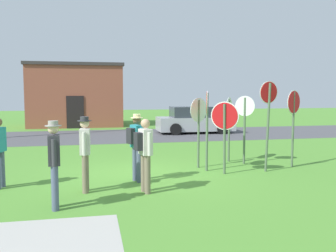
# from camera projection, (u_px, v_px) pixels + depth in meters

# --- Properties ---
(ground_plane) EXTENTS (80.00, 80.00, 0.00)m
(ground_plane) POSITION_uv_depth(u_px,v_px,m) (138.00, 175.00, 10.06)
(ground_plane) COLOR #518E33
(street_asphalt) EXTENTS (60.00, 6.40, 0.01)m
(street_asphalt) POSITION_uv_depth(u_px,v_px,m) (116.00, 136.00, 19.38)
(street_asphalt) COLOR #4C4C51
(street_asphalt) RESTS_ON ground
(concrete_path) EXTENTS (3.20, 2.40, 0.01)m
(concrete_path) POSITION_uv_depth(u_px,v_px,m) (11.00, 249.00, 5.27)
(concrete_path) COLOR #ADAAA3
(concrete_path) RESTS_ON ground
(building_background) EXTENTS (6.38, 4.20, 4.27)m
(building_background) POSITION_uv_depth(u_px,v_px,m) (76.00, 95.00, 25.23)
(building_background) COLOR brown
(building_background) RESTS_ON ground
(parked_car_on_street) EXTENTS (4.32, 2.06, 1.51)m
(parked_car_on_street) POSITION_uv_depth(u_px,v_px,m) (194.00, 121.00, 20.72)
(parked_car_on_street) COLOR #A5A8AD
(parked_car_on_street) RESTS_ON ground
(stop_sign_far_back) EXTENTS (0.67, 0.50, 2.04)m
(stop_sign_far_back) POSITION_uv_depth(u_px,v_px,m) (225.00, 125.00, 10.04)
(stop_sign_far_back) COLOR #51664C
(stop_sign_far_back) RESTS_ON ground
(stop_sign_rear_left) EXTENTS (0.53, 0.74, 2.13)m
(stop_sign_rear_left) POSITION_uv_depth(u_px,v_px,m) (229.00, 118.00, 11.95)
(stop_sign_rear_left) COLOR #51664C
(stop_sign_rear_left) RESTS_ON ground
(stop_sign_tallest) EXTENTS (0.64, 0.38, 2.36)m
(stop_sign_tallest) POSITION_uv_depth(u_px,v_px,m) (293.00, 115.00, 11.10)
(stop_sign_tallest) COLOR #51664C
(stop_sign_tallest) RESTS_ON ground
(stop_sign_nearest) EXTENTS (0.24, 0.67, 2.33)m
(stop_sign_nearest) POSITION_uv_depth(u_px,v_px,m) (207.00, 117.00, 10.48)
(stop_sign_nearest) COLOR #51664C
(stop_sign_nearest) RESTS_ON ground
(stop_sign_center_cluster) EXTENTS (0.63, 0.20, 2.61)m
(stop_sign_center_cluster) POSITION_uv_depth(u_px,v_px,m) (268.00, 112.00, 10.35)
(stop_sign_center_cluster) COLOR #51664C
(stop_sign_center_cluster) RESTS_ON ground
(stop_sign_leaning_right) EXTENTS (0.62, 0.41, 2.13)m
(stop_sign_leaning_right) POSITION_uv_depth(u_px,v_px,m) (198.00, 120.00, 10.96)
(stop_sign_leaning_right) COLOR #51664C
(stop_sign_leaning_right) RESTS_ON ground
(stop_sign_low_front) EXTENTS (0.48, 0.45, 2.18)m
(stop_sign_low_front) POSITION_uv_depth(u_px,v_px,m) (245.00, 119.00, 11.54)
(stop_sign_low_front) COLOR #51664C
(stop_sign_low_front) RESTS_ON ground
(person_on_left) EXTENTS (0.31, 0.57, 1.74)m
(person_on_left) POSITION_uv_depth(u_px,v_px,m) (54.00, 159.00, 7.03)
(person_on_left) COLOR #4C5670
(person_on_left) RESTS_ON ground
(person_with_sunhat) EXTENTS (0.44, 0.54, 1.74)m
(person_with_sunhat) POSITION_uv_depth(u_px,v_px,m) (136.00, 143.00, 9.25)
(person_with_sunhat) COLOR #4C5670
(person_with_sunhat) RESTS_ON ground
(person_holding_notes) EXTENTS (0.41, 0.56, 1.69)m
(person_holding_notes) POSITION_uv_depth(u_px,v_px,m) (145.00, 150.00, 8.20)
(person_holding_notes) COLOR #7A6B56
(person_holding_notes) RESTS_ON ground
(person_in_teal) EXTENTS (0.31, 0.57, 1.74)m
(person_in_teal) POSITION_uv_depth(u_px,v_px,m) (85.00, 150.00, 8.26)
(person_in_teal) COLOR #7A6B56
(person_in_teal) RESTS_ON ground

